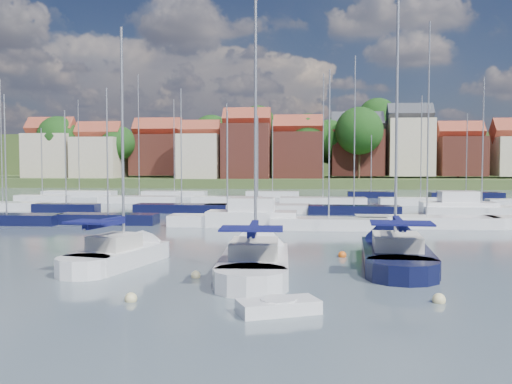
# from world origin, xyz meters

# --- Properties ---
(ground) EXTENTS (260.00, 260.00, 0.00)m
(ground) POSITION_xyz_m (0.00, 40.00, 0.00)
(ground) COLOR #44555C
(ground) RESTS_ON ground
(sailboat_left) EXTENTS (4.51, 9.45, 12.54)m
(sailboat_left) POSITION_xyz_m (-9.86, 3.44, 0.37)
(sailboat_left) COLOR white
(sailboat_left) RESTS_ON ground
(sailboat_centre) EXTENTS (3.49, 11.39, 15.32)m
(sailboat_centre) POSITION_xyz_m (-3.33, 2.59, 0.36)
(sailboat_centre) COLOR white
(sailboat_centre) RESTS_ON ground
(sailboat_navy) EXTENTS (4.00, 12.15, 16.54)m
(sailboat_navy) POSITION_xyz_m (3.53, 5.60, 0.35)
(sailboat_navy) COLOR black
(sailboat_navy) RESTS_ON ground
(tender) EXTENTS (2.95, 2.20, 0.58)m
(tender) POSITION_xyz_m (-1.84, -5.54, 0.22)
(tender) COLOR white
(tender) RESTS_ON ground
(buoy_b) EXTENTS (0.45, 0.45, 0.45)m
(buoy_b) POSITION_xyz_m (-7.23, -4.43, 0.00)
(buoy_b) COLOR beige
(buoy_b) RESTS_ON ground
(buoy_c) EXTENTS (0.42, 0.42, 0.42)m
(buoy_c) POSITION_xyz_m (-5.74, -0.04, 0.00)
(buoy_c) COLOR beige
(buoy_c) RESTS_ON ground
(buoy_d) EXTENTS (0.48, 0.48, 0.48)m
(buoy_d) POSITION_xyz_m (3.81, -3.58, 0.00)
(buoy_d) COLOR beige
(buoy_d) RESTS_ON ground
(buoy_e) EXTENTS (0.43, 0.43, 0.43)m
(buoy_e) POSITION_xyz_m (0.92, 6.00, 0.00)
(buoy_e) COLOR #D85914
(buoy_e) RESTS_ON ground
(marina_field) EXTENTS (79.62, 41.41, 15.93)m
(marina_field) POSITION_xyz_m (1.91, 35.15, 0.43)
(marina_field) COLOR white
(marina_field) RESTS_ON ground
(far_shore_town) EXTENTS (212.46, 90.00, 22.27)m
(far_shore_town) POSITION_xyz_m (2.23, 132.67, 4.61)
(far_shore_town) COLOR #46572B
(far_shore_town) RESTS_ON ground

